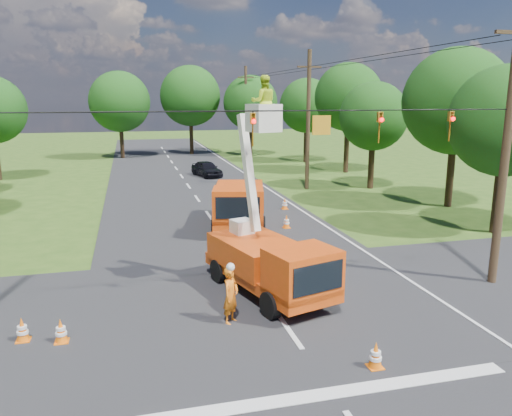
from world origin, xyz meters
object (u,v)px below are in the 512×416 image
object	(u,v)px
pole_right_far	(246,112)
tree_right_e	(307,106)
traffic_cone_0	(376,356)
traffic_cone_3	(61,331)
tree_far_c	(250,103)
second_truck	(239,203)
traffic_cone_4	(22,330)
traffic_cone_2	(286,222)
traffic_cone_1	(264,241)
tree_right_c	(374,116)
tree_right_a	(506,121)
distant_car	(207,169)
tree_far_a	(120,102)
bucket_truck	(270,251)
ground_worker	(231,296)
tree_far_b	(190,96)
pole_right_near	(507,144)
traffic_cone_6	(285,204)
tree_right_b	(457,102)
pole_right_mid	(308,119)
tree_right_d	(348,97)

from	to	relation	value
pole_right_far	tree_right_e	bearing A→B (deg)	-43.33
pole_right_far	traffic_cone_0	bearing A→B (deg)	-98.98
traffic_cone_3	tree_far_c	xyz separation A→B (m)	(15.86, 43.02, 5.70)
second_truck	traffic_cone_3	distance (m)	13.58
traffic_cone_3	traffic_cone_4	size ratio (longest dim) A/B	1.00
traffic_cone_2	tree_right_e	size ratio (longest dim) A/B	0.08
traffic_cone_1	tree_right_c	size ratio (longest dim) A/B	0.09
traffic_cone_0	tree_right_a	size ratio (longest dim) A/B	0.09
distant_car	tree_far_c	distance (m)	17.06
traffic_cone_0	distant_car	bearing A→B (deg)	88.84
traffic_cone_1	tree_far_a	xyz separation A→B (m)	(-6.42, 36.90, 5.83)
bucket_truck	traffic_cone_3	world-z (taller)	bucket_truck
distant_car	traffic_cone_2	size ratio (longest dim) A/B	5.57
traffic_cone_0	ground_worker	bearing A→B (deg)	131.03
traffic_cone_2	tree_far_b	bearing A→B (deg)	90.79
ground_worker	tree_right_e	world-z (taller)	tree_right_e
pole_right_near	bucket_truck	bearing A→B (deg)	173.68
pole_right_near	tree_far_c	distance (m)	42.02
ground_worker	traffic_cone_6	world-z (taller)	ground_worker
traffic_cone_3	tree_right_a	size ratio (longest dim) A/B	0.09
distant_car	tree_right_e	size ratio (longest dim) A/B	0.46
traffic_cone_2	pole_right_near	bearing A→B (deg)	-61.65
ground_worker	traffic_cone_0	distance (m)	4.61
distant_car	traffic_cone_2	world-z (taller)	distant_car
second_truck	traffic_cone_4	bearing A→B (deg)	-114.72
tree_right_e	tree_far_b	world-z (taller)	tree_far_b
second_truck	pole_right_near	size ratio (longest dim) A/B	0.69
traffic_cone_0	tree_far_c	world-z (taller)	tree_far_c
distant_car	traffic_cone_1	world-z (taller)	distant_car
tree_far_a	tree_far_c	xyz separation A→B (m)	(14.50, -1.00, -0.13)
bucket_truck	traffic_cone_2	bearing A→B (deg)	52.35
second_truck	pole_right_near	bearing A→B (deg)	-40.94
pole_right_far	tree_far_a	size ratio (longest dim) A/B	1.05
traffic_cone_1	pole_right_far	bearing A→B (deg)	78.21
traffic_cone_0	tree_right_a	bearing A→B (deg)	40.87
ground_worker	traffic_cone_3	bearing A→B (deg)	131.97
distant_car	traffic_cone_4	world-z (taller)	distant_car
tree_right_c	tree_right_e	size ratio (longest dim) A/B	0.91
second_truck	pole_right_far	distance (m)	30.89
pole_right_far	tree_right_e	size ratio (longest dim) A/B	1.16
pole_right_far	tree_right_b	bearing A→B (deg)	-76.93
distant_car	tree_far_a	bearing A→B (deg)	99.79
tree_far_b	pole_right_mid	bearing A→B (deg)	-77.59
tree_right_d	tree_right_c	bearing A→B (deg)	-101.31
ground_worker	pole_right_far	xyz separation A→B (m)	(10.03, 40.94, 4.23)
traffic_cone_1	tree_right_b	distance (m)	16.00
ground_worker	tree_right_d	bearing A→B (deg)	10.72
traffic_cone_0	pole_right_near	distance (m)	9.55
tree_far_c	tree_right_e	bearing A→B (deg)	-58.44
pole_right_far	tree_far_c	world-z (taller)	pole_right_far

